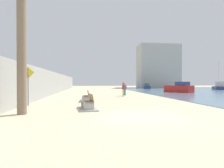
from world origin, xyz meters
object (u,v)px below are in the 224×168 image
Objects in this scene: person_standing at (123,88)px; boat_mid_bay at (146,86)px; bench_far at (86,99)px; pedestrian_sign at (28,82)px; boat_far_right at (219,87)px; boat_outer at (179,88)px; person_walking at (125,89)px; bench_near at (88,106)px.

person_standing is 28.37m from boat_mid_bay.
pedestrian_sign is at bearing -144.63° from bench_far.
boat_mid_bay is at bearing 147.44° from boat_far_right.
boat_outer is 18.54m from boat_mid_bay.
boat_far_right is 41.79m from pedestrian_sign.
boat_outer is at bearing -90.85° from boat_mid_bay.
bench_far is at bearing -124.82° from person_walking.
pedestrian_sign is at bearing -132.08° from person_walking.
boat_far_right reaches higher than boat_mid_bay.
person_walking is 1.91m from person_standing.
person_standing reaches higher than bench_far.
boat_far_right is 17.18m from boat_outer.
bench_far is at bearing -139.76° from boat_outer.
pedestrian_sign is at bearing -140.74° from boat_outer.
bench_far is at bearing -116.11° from boat_mid_bay.
bench_near is 23.22m from boat_outer.
boat_mid_bay is at bearing 66.67° from person_walking.
bench_near is at bearing -111.37° from person_walking.
person_walking is 26.48m from boat_mid_bay.
bench_near is 0.80× the size of pedestrian_sign.
boat_outer is 24.66m from pedestrian_sign.
boat_far_right is 1.27× the size of boat_mid_bay.
boat_outer reaches higher than bench_far.
person_standing is (4.16, 10.20, 0.74)m from bench_near.
pedestrian_sign is at bearing -136.17° from person_standing.
pedestrian_sign reaches higher than person_standing.
boat_far_right is at bearing 43.27° from bench_near.
person_standing reaches higher than bench_near.
boat_far_right is at bearing -32.56° from boat_mid_bay.
bench_far is 6.74m from person_standing.
boat_mid_bay is at bearing 63.89° from bench_far.
pedestrian_sign is at bearing -119.55° from boat_mid_bay.
bench_near is 0.43× the size of boat_mid_bay.
bench_far is at bearing -142.61° from boat_far_right.
person_standing is at bearing -106.43° from person_walking.
person_standing is 0.60× the size of pedestrian_sign.
bench_near is 12.92m from person_walking.
boat_mid_bay is 39.26m from pedestrian_sign.
bench_far is 0.76× the size of pedestrian_sign.
boat_outer is (14.91, 17.79, 0.49)m from bench_near.
pedestrian_sign is (-8.33, -8.00, 0.76)m from person_standing.
person_walking is 28.88m from boat_far_right.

